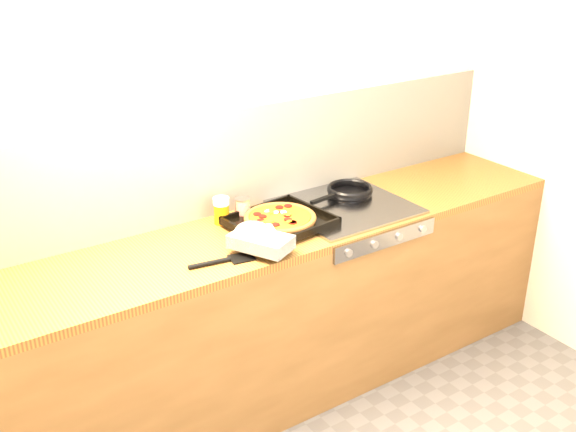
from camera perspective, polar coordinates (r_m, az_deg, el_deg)
room_shell at (r=3.22m, az=-4.55°, el=4.70°), size 3.20×3.20×3.20m
counter_run at (r=3.30m, az=-1.65°, el=-8.24°), size 3.20×0.62×0.90m
stovetop at (r=3.32m, az=4.83°, el=0.76°), size 0.60×0.56×0.02m
pizza_on_tray at (r=3.02m, az=-1.22°, el=-0.74°), size 0.57×0.54×0.07m
frying_pan at (r=3.43m, az=5.19°, el=2.12°), size 0.40×0.27×0.04m
tomato_can at (r=3.18m, az=-3.87°, el=0.63°), size 0.08×0.08×0.10m
juice_glass at (r=3.14m, az=-5.65°, el=0.48°), size 0.10×0.10×0.13m
wooden_spoon at (r=3.21m, az=-2.73°, el=0.08°), size 0.30×0.05×0.02m
black_spatula at (r=2.80m, az=-5.53°, el=-3.80°), size 0.29×0.10×0.02m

